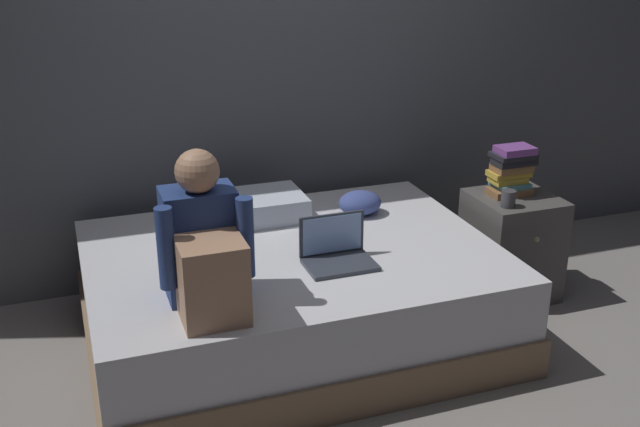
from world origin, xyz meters
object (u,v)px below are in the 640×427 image
(bed, at_px, (292,294))
(nightstand, at_px, (511,245))
(person_sitting, at_px, (205,249))
(mug, at_px, (508,199))
(book_stack, at_px, (511,170))
(clothes_pile, at_px, (359,204))
(pillow, at_px, (251,208))
(laptop, at_px, (337,252))

(bed, bearing_deg, nightstand, 2.74)
(nightstand, bearing_deg, person_sitting, -165.03)
(bed, bearing_deg, mug, -2.83)
(book_stack, xyz_separation_m, mug, (-0.12, -0.17, -0.09))
(bed, relative_size, nightstand, 3.44)
(bed, distance_m, clothes_pile, 0.66)
(pillow, height_order, clothes_pile, same)
(laptop, height_order, mug, laptop)
(bed, distance_m, book_stack, 1.38)
(bed, distance_m, pillow, 0.55)
(bed, relative_size, book_stack, 7.33)
(bed, xyz_separation_m, laptop, (0.15, -0.22, 0.30))
(person_sitting, height_order, laptop, person_sitting)
(mug, bearing_deg, person_sitting, -167.79)
(pillow, bearing_deg, laptop, -70.77)
(nightstand, distance_m, pillow, 1.46)
(pillow, bearing_deg, bed, -79.50)
(book_stack, relative_size, mug, 3.03)
(person_sitting, height_order, book_stack, person_sitting)
(laptop, height_order, pillow, laptop)
(bed, xyz_separation_m, book_stack, (1.29, 0.11, 0.48))
(nightstand, bearing_deg, book_stack, 103.68)
(person_sitting, relative_size, mug, 7.28)
(nightstand, xyz_separation_m, pillow, (-1.38, 0.39, 0.26))
(book_stack, distance_m, clothes_pile, 0.85)
(mug, height_order, clothes_pile, mug)
(mug, distance_m, clothes_pile, 0.79)
(person_sitting, relative_size, book_stack, 2.40)
(person_sitting, bearing_deg, laptop, 17.03)
(book_stack, bearing_deg, nightstand, -76.32)
(laptop, distance_m, clothes_pile, 0.65)
(book_stack, distance_m, mug, 0.23)
(person_sitting, bearing_deg, nightstand, 14.97)
(nightstand, bearing_deg, mug, -137.31)
(laptop, distance_m, book_stack, 1.20)
(pillow, height_order, mug, mug)
(pillow, xyz_separation_m, book_stack, (1.37, -0.34, 0.16))
(mug, bearing_deg, nightstand, 42.69)
(pillow, bearing_deg, book_stack, -13.89)
(clothes_pile, bearing_deg, person_sitting, -142.74)
(mug, bearing_deg, laptop, -170.96)
(bed, xyz_separation_m, pillow, (-0.08, 0.45, 0.31))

